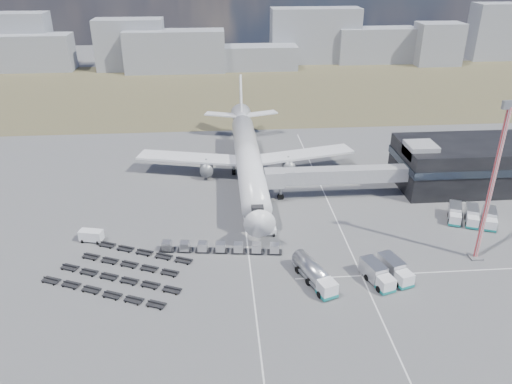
{
  "coord_description": "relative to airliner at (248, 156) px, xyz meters",
  "views": [
    {
      "loc": [
        -6.55,
        -73.19,
        48.27
      ],
      "look_at": [
        0.6,
        16.06,
        4.0
      ],
      "focal_mm": 35.0,
      "sensor_mm": 36.0,
      "label": 1
    }
  ],
  "objects": [
    {
      "name": "catering_truck",
      "position": [
        0.39,
        2.67,
        -3.73
      ],
      "size": [
        3.14,
        6.8,
        3.05
      ],
      "rotation": [
        0.0,
        0.0,
        0.06
      ],
      "color": "white",
      "rests_on": "ground"
    },
    {
      "name": "grass_strip",
      "position": [
        0.0,
        77.62,
        -5.29
      ],
      "size": [
        420.0,
        90.0,
        0.01
      ],
      "primitive_type": "cube",
      "color": "brown",
      "rests_on": "ground"
    },
    {
      "name": "uld_row",
      "position": [
        -6.85,
        -31.5,
        -4.3
      ],
      "size": [
        21.51,
        4.22,
        1.67
      ],
      "rotation": [
        0.0,
        0.0,
        -0.12
      ],
      "color": "black",
      "rests_on": "ground"
    },
    {
      "name": "utility_van",
      "position": [
        -30.14,
        -26.03,
        -4.18
      ],
      "size": [
        4.46,
        2.77,
        2.22
      ],
      "primitive_type": "cube",
      "rotation": [
        0.0,
        0.0,
        -0.23
      ],
      "color": "white",
      "rests_on": "ground"
    },
    {
      "name": "service_trucks_far",
      "position": [
        41.91,
        -24.76,
        -3.88
      ],
      "size": [
        10.35,
        9.24,
        2.59
      ],
      "rotation": [
        0.0,
        0.0,
        -0.4
      ],
      "color": "white",
      "rests_on": "ground"
    },
    {
      "name": "jet_bridge",
      "position": [
        15.9,
        -11.95,
        -0.24
      ],
      "size": [
        30.3,
        3.8,
        7.05
      ],
      "color": "#939399",
      "rests_on": "ground"
    },
    {
      "name": "airliner",
      "position": [
        0.0,
        0.0,
        0.0
      ],
      "size": [
        51.59,
        64.53,
        17.62
      ],
      "color": "white",
      "rests_on": "ground"
    },
    {
      "name": "fuel_tanker",
      "position": [
        7.86,
        -41.52,
        -3.62
      ],
      "size": [
        5.93,
        10.62,
        3.34
      ],
      "rotation": [
        0.0,
        0.0,
        0.34
      ],
      "color": "white",
      "rests_on": "ground"
    },
    {
      "name": "pushback_tug",
      "position": [
        2.02,
        -26.32,
        -4.59
      ],
      "size": [
        3.05,
        1.72,
        1.39
      ],
      "primitive_type": "cube",
      "rotation": [
        0.0,
        0.0,
        -0.0
      ],
      "color": "white",
      "rests_on": "ground"
    },
    {
      "name": "baggage_dollies",
      "position": [
        -23.14,
        -36.53,
        -4.95
      ],
      "size": [
        24.38,
        20.47,
        0.68
      ],
      "rotation": [
        0.0,
        0.0,
        -0.41
      ],
      "color": "black",
      "rests_on": "ground"
    },
    {
      "name": "terminal",
      "position": [
        47.77,
        -8.41,
        -0.04
      ],
      "size": [
        30.4,
        16.4,
        11.0
      ],
      "color": "black",
      "rests_on": "ground"
    },
    {
      "name": "floodlight_mast",
      "position": [
        36.92,
        -36.74,
        8.62
      ],
      "size": [
        2.63,
        2.14,
        27.76
      ],
      "rotation": [
        0.0,
        0.0,
        0.1
      ],
      "color": "red",
      "rests_on": "ground"
    },
    {
      "name": "skyline",
      "position": [
        -12.67,
        119.61,
        4.63
      ],
      "size": [
        286.0,
        27.07,
        25.03
      ],
      "color": "#8F929C",
      "rests_on": "ground"
    },
    {
      "name": "ground",
      "position": [
        0.0,
        -32.38,
        -5.29
      ],
      "size": [
        420.0,
        420.0,
        0.0
      ],
      "primitive_type": "plane",
      "color": "#565659",
      "rests_on": "ground"
    },
    {
      "name": "lane_markings",
      "position": [
        9.77,
        -29.38,
        -5.29
      ],
      "size": [
        47.12,
        110.0,
        0.01
      ],
      "color": "silver",
      "rests_on": "ground"
    },
    {
      "name": "service_trucks_near",
      "position": [
        19.44,
        -41.76,
        -3.75
      ],
      "size": [
        7.71,
        8.47,
        2.84
      ],
      "rotation": [
        0.0,
        0.0,
        0.3
      ],
      "color": "white",
      "rests_on": "ground"
    }
  ]
}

